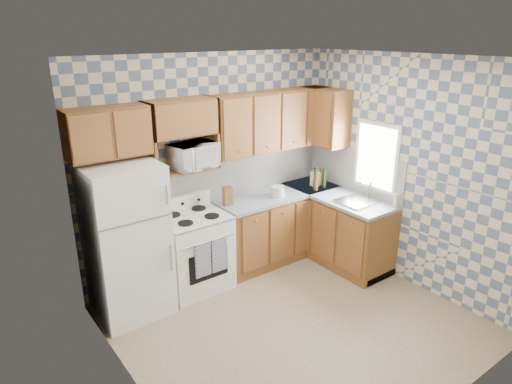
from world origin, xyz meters
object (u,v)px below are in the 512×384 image
refrigerator (127,241)px  microwave (193,156)px  electric_kettle (315,179)px  stove_body (194,252)px

refrigerator → microwave: 1.19m
refrigerator → electric_kettle: (2.70, -0.01, 0.17)m
stove_body → electric_kettle: bearing=-1.2°
microwave → electric_kettle: 1.89m
microwave → electric_kettle: size_ratio=2.86×
electric_kettle → microwave: bearing=175.6°
stove_body → microwave: size_ratio=1.74×
stove_body → microwave: (0.10, 0.10, 1.14)m
stove_body → electric_kettle: 1.97m
microwave → electric_kettle: microwave is taller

